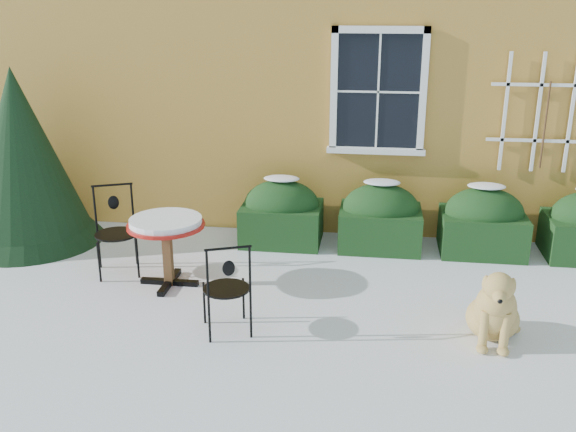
# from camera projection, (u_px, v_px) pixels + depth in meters

# --- Properties ---
(ground) EXTENTS (80.00, 80.00, 0.00)m
(ground) POSITION_uv_depth(u_px,v_px,m) (274.00, 336.00, 6.22)
(ground) COLOR white
(ground) RESTS_ON ground
(hedge_row) EXTENTS (4.95, 0.80, 0.91)m
(hedge_row) POSITION_uv_depth(u_px,v_px,m) (431.00, 220.00, 8.27)
(hedge_row) COLOR black
(hedge_row) RESTS_ON ground
(evergreen_shrub) EXTENTS (1.91, 1.91, 2.32)m
(evergreen_shrub) POSITION_uv_depth(u_px,v_px,m) (24.00, 174.00, 8.41)
(evergreen_shrub) COLOR black
(evergreen_shrub) RESTS_ON ground
(bistro_table) EXTENTS (0.86, 0.86, 0.80)m
(bistro_table) POSITION_uv_depth(u_px,v_px,m) (166.00, 230.00, 7.14)
(bistro_table) COLOR black
(bistro_table) RESTS_ON ground
(patio_chair_near) EXTENTS (0.55, 0.55, 0.96)m
(patio_chair_near) POSITION_uv_depth(u_px,v_px,m) (227.00, 288.00, 6.15)
(patio_chair_near) COLOR black
(patio_chair_near) RESTS_ON ground
(patio_chair_far) EXTENTS (0.61, 0.60, 1.04)m
(patio_chair_far) POSITION_uv_depth(u_px,v_px,m) (116.00, 230.00, 7.55)
(patio_chair_far) COLOR black
(patio_chair_far) RESTS_ON ground
(dog) EXTENTS (0.57, 0.88, 0.80)m
(dog) POSITION_uv_depth(u_px,v_px,m) (495.00, 311.00, 6.03)
(dog) COLOR tan
(dog) RESTS_ON ground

